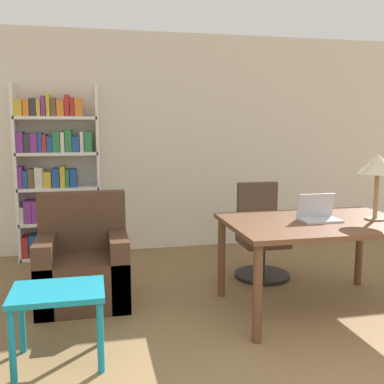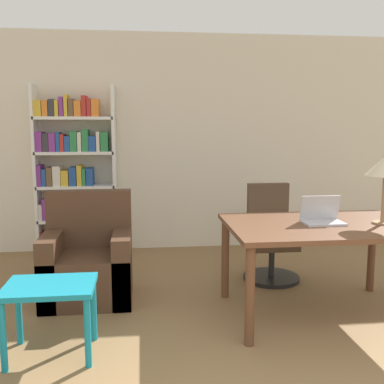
{
  "view_description": "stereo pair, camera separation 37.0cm",
  "coord_description": "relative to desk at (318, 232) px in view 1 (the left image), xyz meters",
  "views": [
    {
      "loc": [
        -1.26,
        -1.11,
        1.56
      ],
      "look_at": [
        -0.48,
        2.46,
        1.02
      ],
      "focal_mm": 42.0,
      "sensor_mm": 36.0,
      "label": 1
    },
    {
      "loc": [
        -0.9,
        -1.18,
        1.56
      ],
      "look_at": [
        -0.48,
        2.46,
        1.02
      ],
      "focal_mm": 42.0,
      "sensor_mm": 36.0,
      "label": 2
    }
  ],
  "objects": [
    {
      "name": "wall_back",
      "position": [
        -0.57,
        2.27,
        0.67
      ],
      "size": [
        8.0,
        0.06,
        2.7
      ],
      "color": "beige",
      "rests_on": "ground_plane"
    },
    {
      "name": "desk",
      "position": [
        0.0,
        0.0,
        0.0
      ],
      "size": [
        1.53,
        1.05,
        0.77
      ],
      "color": "brown",
      "rests_on": "ground_plane"
    },
    {
      "name": "laptop",
      "position": [
        0.01,
        0.02,
        0.14
      ],
      "size": [
        0.33,
        0.22,
        0.22
      ],
      "color": "#B2B2B7",
      "rests_on": "desk"
    },
    {
      "name": "table_lamp",
      "position": [
        0.5,
        -0.05,
        0.55
      ],
      "size": [
        0.32,
        0.32,
        0.56
      ],
      "color": "olive",
      "rests_on": "desk"
    },
    {
      "name": "office_chair",
      "position": [
        -0.14,
        0.94,
        -0.28
      ],
      "size": [
        0.57,
        0.57,
        0.97
      ],
      "color": "black",
      "rests_on": "ground_plane"
    },
    {
      "name": "side_table_blue",
      "position": [
        -2.08,
        -0.44,
        -0.26
      ],
      "size": [
        0.6,
        0.45,
        0.51
      ],
      "color": "teal",
      "rests_on": "ground_plane"
    },
    {
      "name": "armchair",
      "position": [
        -1.95,
        0.58,
        -0.36
      ],
      "size": [
        0.78,
        0.67,
        0.97
      ],
      "color": "#472D1E",
      "rests_on": "ground_plane"
    },
    {
      "name": "bookshelf",
      "position": [
        -2.3,
        2.08,
        0.31
      ],
      "size": [
        0.96,
        0.28,
        2.05
      ],
      "color": "white",
      "rests_on": "ground_plane"
    }
  ]
}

